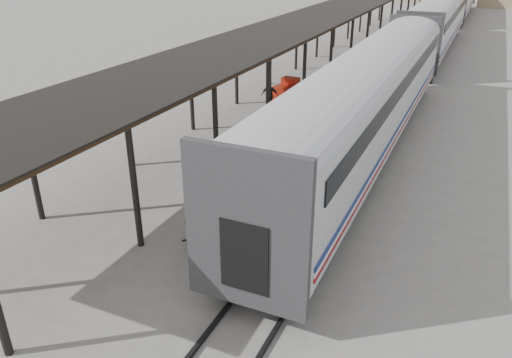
{
  "coord_description": "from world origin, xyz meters",
  "views": [
    {
      "loc": [
        7.35,
        -12.52,
        8.44
      ],
      "look_at": [
        1.41,
        0.59,
        1.7
      ],
      "focal_mm": 35.0,
      "sensor_mm": 36.0,
      "label": 1
    }
  ],
  "objects": [
    {
      "name": "ground",
      "position": [
        0.0,
        0.0,
        0.0
      ],
      "size": [
        160.0,
        160.0,
        0.0
      ],
      "primitive_type": "plane",
      "color": "slate",
      "rests_on": "ground"
    },
    {
      "name": "train",
      "position": [
        3.19,
        33.79,
        2.69
      ],
      "size": [
        3.45,
        76.01,
        4.01
      ],
      "color": "silver",
      "rests_on": "ground"
    },
    {
      "name": "canopy",
      "position": [
        -3.4,
        24.0,
        4.0
      ],
      "size": [
        4.9,
        64.3,
        4.15
      ],
      "color": "#422B19",
      "rests_on": "ground"
    },
    {
      "name": "rails",
      "position": [
        3.2,
        34.0,
        0.06
      ],
      "size": [
        1.54,
        150.0,
        0.12
      ],
      "color": "black",
      "rests_on": "ground"
    },
    {
      "name": "baggage_cart",
      "position": [
        0.88,
        -0.47,
        0.65
      ],
      "size": [
        1.97,
        2.68,
        0.86
      ],
      "rotation": [
        0.0,
        0.0,
        -0.34
      ],
      "color": "brown",
      "rests_on": "ground"
    },
    {
      "name": "suitcase_stack",
      "position": [
        0.91,
        -0.1,
        1.05
      ],
      "size": [
        1.58,
        1.17,
        0.57
      ],
      "rotation": [
        0.0,
        0.0,
        -0.34
      ],
      "color": "#363538",
      "rests_on": "baggage_cart"
    },
    {
      "name": "luggage_tug",
      "position": [
        -2.79,
        14.23,
        0.68
      ],
      "size": [
        1.28,
        1.81,
        1.47
      ],
      "rotation": [
        0.0,
        0.0,
        -0.17
      ],
      "color": "maroon",
      "rests_on": "ground"
    },
    {
      "name": "porter",
      "position": [
        1.13,
        -1.12,
        1.69
      ],
      "size": [
        0.54,
        0.69,
        1.67
      ],
      "primitive_type": "imported",
      "rotation": [
        0.0,
        0.0,
        1.32
      ],
      "color": "navy",
      "rests_on": "baggage_cart"
    },
    {
      "name": "pedestrian",
      "position": [
        -3.24,
        12.71,
        0.83
      ],
      "size": [
        1.04,
        0.63,
        1.66
      ],
      "primitive_type": "imported",
      "rotation": [
        0.0,
        0.0,
        3.39
      ],
      "color": "black",
      "rests_on": "ground"
    }
  ]
}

